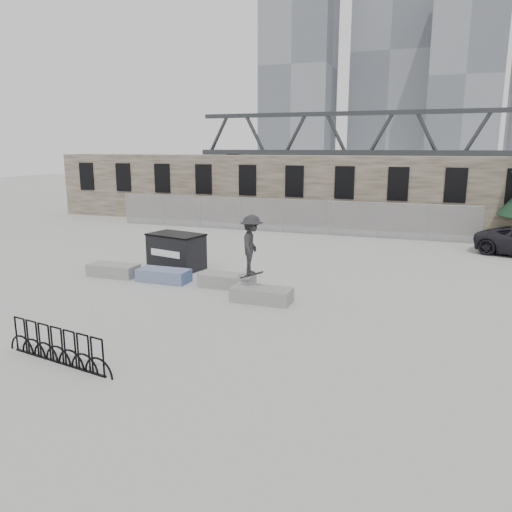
% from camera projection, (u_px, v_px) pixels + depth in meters
% --- Properties ---
extents(ground, '(120.00, 120.00, 0.00)m').
position_uv_depth(ground, '(187.00, 285.00, 18.67)').
color(ground, '#A1A19C').
rests_on(ground, ground).
extents(stone_wall, '(36.00, 2.58, 4.50)m').
position_uv_depth(stone_wall, '(299.00, 190.00, 33.12)').
color(stone_wall, brown).
rests_on(stone_wall, ground).
extents(chainlink_fence, '(22.06, 0.06, 2.02)m').
position_uv_depth(chainlink_fence, '(283.00, 215.00, 29.94)').
color(chainlink_fence, gray).
rests_on(chainlink_fence, ground).
extents(planter_far_left, '(2.00, 0.90, 0.49)m').
position_uv_depth(planter_far_left, '(113.00, 270.00, 19.94)').
color(planter_far_left, gray).
rests_on(planter_far_left, ground).
extents(planter_center_left, '(2.00, 0.90, 0.49)m').
position_uv_depth(planter_center_left, '(164.00, 275.00, 19.13)').
color(planter_center_left, '#2D4587').
rests_on(planter_center_left, ground).
extents(planter_center_right, '(2.00, 0.90, 0.49)m').
position_uv_depth(planter_center_right, '(227.00, 280.00, 18.38)').
color(planter_center_right, gray).
rests_on(planter_center_right, ground).
extents(planter_offset, '(2.00, 0.90, 0.49)m').
position_uv_depth(planter_offset, '(262.00, 294.00, 16.63)').
color(planter_offset, gray).
rests_on(planter_offset, ground).
extents(dumpster, '(2.54, 1.87, 1.50)m').
position_uv_depth(dumpster, '(176.00, 251.00, 21.06)').
color(dumpster, black).
rests_on(dumpster, ground).
extents(bike_rack, '(3.54, 0.68, 0.90)m').
position_uv_depth(bike_rack, '(57.00, 346.00, 11.87)').
color(bike_rack, black).
rests_on(bike_rack, ground).
extents(skyline_towers, '(58.00, 28.00, 48.00)m').
position_uv_depth(skyline_towers, '(395.00, 67.00, 100.78)').
color(skyline_towers, slate).
rests_on(skyline_towers, ground).
extents(truss_bridge, '(70.00, 3.00, 9.80)m').
position_uv_depth(truss_bridge, '(450.00, 154.00, 65.05)').
color(truss_bridge, '#2D3033').
rests_on(truss_bridge, ground).
extents(skateboarder, '(1.02, 1.42, 2.15)m').
position_uv_depth(skateboarder, '(252.00, 245.00, 16.48)').
color(skateboarder, '#232325').
rests_on(skateboarder, ground).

